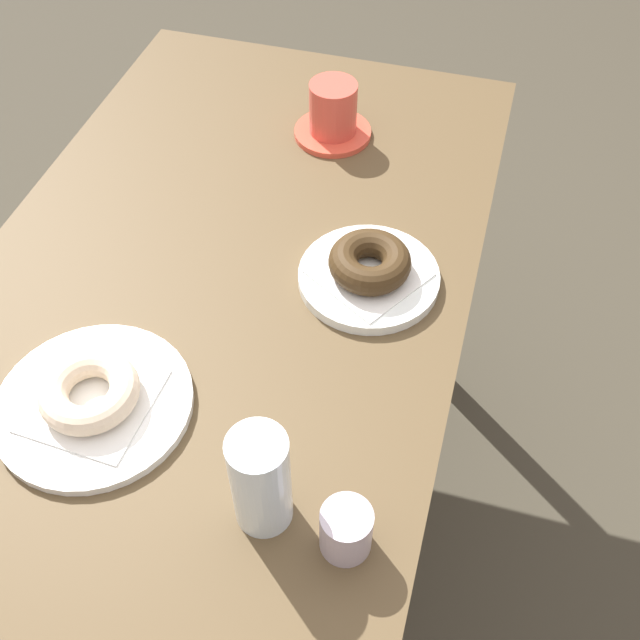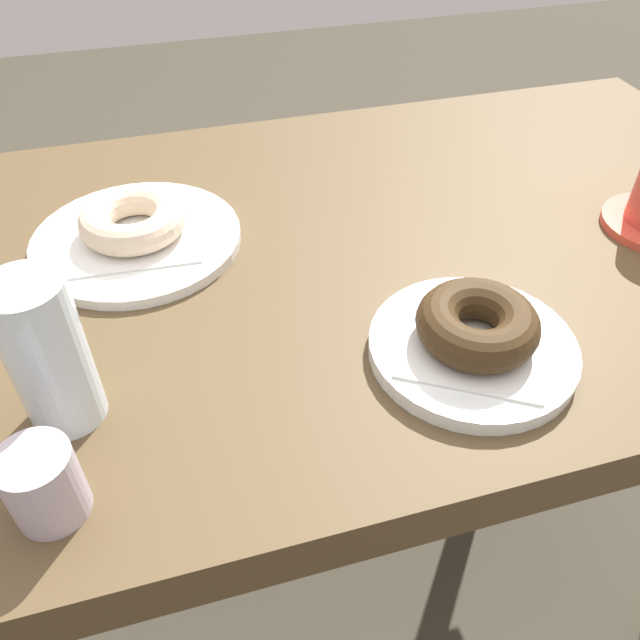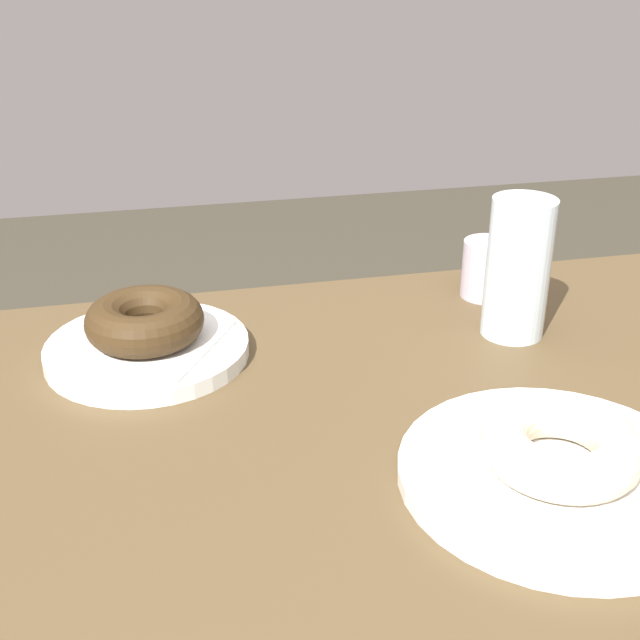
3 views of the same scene
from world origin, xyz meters
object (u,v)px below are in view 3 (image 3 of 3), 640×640
(donut_chocolate_ring, at_px, (145,321))
(sugar_jar, at_px, (487,269))
(plate_sugar_ring, at_px, (556,475))
(water_glass, at_px, (518,268))
(donut_sugar_ring, at_px, (561,445))
(plate_chocolate_ring, at_px, (148,349))

(donut_chocolate_ring, relative_size, sugar_jar, 1.75)
(plate_sugar_ring, bearing_deg, water_glass, 72.98)
(plate_sugar_ring, height_order, donut_sugar_ring, donut_sugar_ring)
(donut_sugar_ring, bearing_deg, sugar_jar, 75.85)
(donut_sugar_ring, distance_m, donut_chocolate_ring, 0.39)
(donut_chocolate_ring, height_order, water_glass, water_glass)
(donut_sugar_ring, bearing_deg, plate_chocolate_ring, 137.20)
(plate_sugar_ring, bearing_deg, donut_sugar_ring, 0.00)
(plate_chocolate_ring, height_order, sugar_jar, sugar_jar)
(donut_sugar_ring, xyz_separation_m, donut_chocolate_ring, (-0.28, 0.26, 0.01))
(sugar_jar, bearing_deg, donut_sugar_ring, -104.15)
(plate_chocolate_ring, relative_size, sugar_jar, 3.02)
(plate_sugar_ring, height_order, donut_chocolate_ring, donut_chocolate_ring)
(donut_sugar_ring, xyz_separation_m, water_glass, (0.07, 0.24, 0.04))
(plate_sugar_ring, distance_m, plate_chocolate_ring, 0.39)
(donut_sugar_ring, relative_size, sugar_jar, 1.84)
(plate_sugar_ring, bearing_deg, sugar_jar, 75.85)
(plate_chocolate_ring, distance_m, donut_chocolate_ring, 0.03)
(plate_sugar_ring, relative_size, water_glass, 1.67)
(water_glass, bearing_deg, donut_chocolate_ring, 175.39)
(donut_chocolate_ring, distance_m, sugar_jar, 0.37)
(water_glass, bearing_deg, donut_sugar_ring, -107.02)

